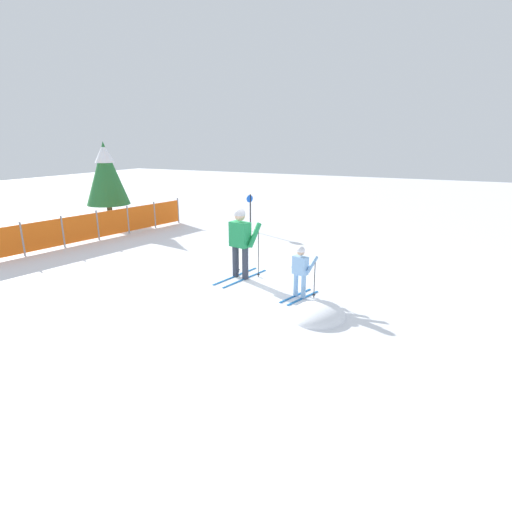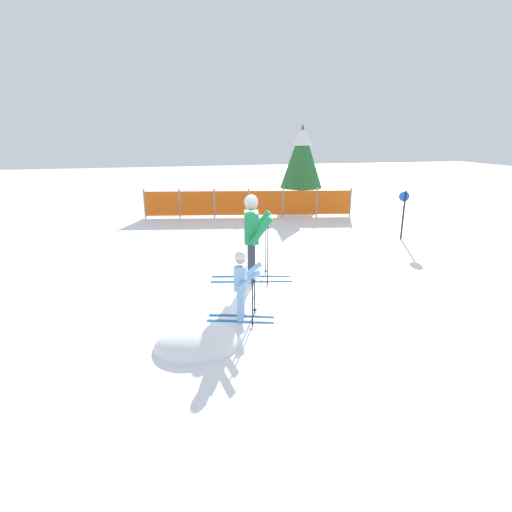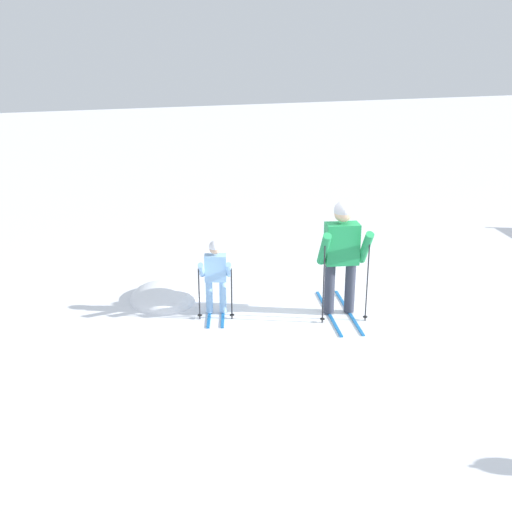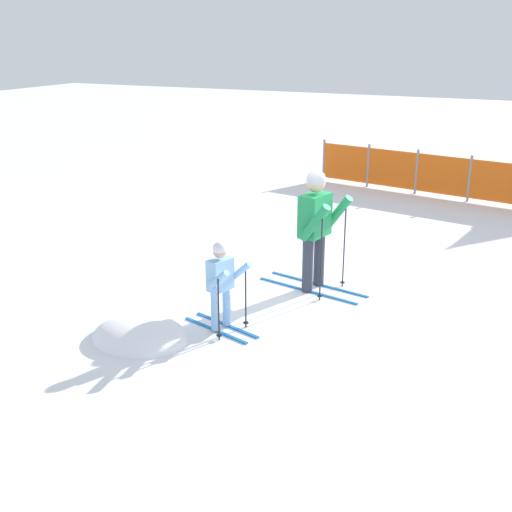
{
  "view_description": "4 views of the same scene",
  "coord_description": "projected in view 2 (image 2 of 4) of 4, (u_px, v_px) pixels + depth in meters",
  "views": [
    {
      "loc": [
        -8.64,
        -4.66,
        3.35
      ],
      "look_at": [
        -0.76,
        -0.85,
        0.8
      ],
      "focal_mm": 28.0,
      "sensor_mm": 36.0,
      "label": 1
    },
    {
      "loc": [
        -2.0,
        -7.82,
        2.94
      ],
      "look_at": [
        -0.43,
        -1.36,
        0.88
      ],
      "focal_mm": 28.0,
      "sensor_mm": 36.0,
      "label": 2
    },
    {
      "loc": [
        7.93,
        -4.24,
        4.06
      ],
      "look_at": [
        -0.78,
        -1.32,
        0.87
      ],
      "focal_mm": 45.0,
      "sensor_mm": 36.0,
      "label": 3
    },
    {
      "loc": [
        2.72,
        -8.52,
        3.6
      ],
      "look_at": [
        -0.57,
        -1.44,
        0.86
      ],
      "focal_mm": 45.0,
      "sensor_mm": 36.0,
      "label": 4
    }
  ],
  "objects": [
    {
      "name": "skier_child",
      "position": [
        242.0,
        280.0,
        6.38
      ],
      "size": [
        1.12,
        0.62,
        1.17
      ],
      "rotation": [
        0.0,
        0.0,
        -0.3
      ],
      "color": "#1966B2",
      "rests_on": "ground_plane"
    },
    {
      "name": "snow_mound",
      "position": [
        198.0,
        345.0,
        5.77
      ],
      "size": [
        1.24,
        1.06,
        0.5
      ],
      "primitive_type": "ellipsoid",
      "color": "white",
      "rests_on": "ground_plane"
    },
    {
      "name": "conifer_far",
      "position": [
        302.0,
        155.0,
        16.67
      ],
      "size": [
        1.78,
        1.78,
        3.3
      ],
      "color": "#4C3823",
      "rests_on": "ground_plane"
    },
    {
      "name": "trail_marker",
      "position": [
        404.0,
        210.0,
        11.27
      ],
      "size": [
        0.26,
        0.14,
        1.39
      ],
      "color": "black",
      "rests_on": "ground_plane"
    },
    {
      "name": "skier_adult",
      "position": [
        252.0,
        230.0,
        8.06
      ],
      "size": [
        1.71,
        0.82,
        1.78
      ],
      "rotation": [
        0.0,
        0.0,
        -0.21
      ],
      "color": "#1966B2",
      "rests_on": "ground_plane"
    },
    {
      "name": "ground_plane",
      "position": [
        260.0,
        276.0,
        8.58
      ],
      "size": [
        60.0,
        60.0,
        0.0
      ],
      "primitive_type": "plane",
      "color": "white"
    },
    {
      "name": "safety_fence",
      "position": [
        249.0,
        203.0,
        14.38
      ],
      "size": [
        7.36,
        1.47,
        1.04
      ],
      "rotation": [
        0.0,
        0.0,
        -0.19
      ],
      "color": "gray",
      "rests_on": "ground_plane"
    }
  ]
}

